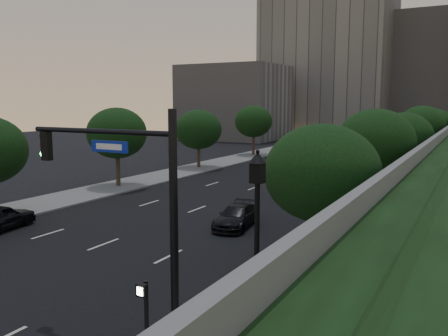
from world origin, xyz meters
The scene contains 26 objects.
ground centered at (0.00, 0.00, 0.00)m, with size 160.00×160.00×0.00m, color black.
road_surface centered at (0.00, 30.00, 0.01)m, with size 16.00×140.00×0.02m, color black.
sidewalk_right centered at (10.25, 30.00, 0.07)m, with size 4.50×140.00×0.15m, color slate.
sidewalk_left centered at (-10.25, 30.00, 0.07)m, with size 4.50×140.00×0.15m, color slate.
parapet_wall centered at (13.50, 28.00, 4.35)m, with size 0.35×90.00×0.70m, color slate.
office_block_left centered at (-14.00, 92.00, 16.00)m, with size 26.00×20.00×32.00m, color gray.
office_block_mid centered at (6.00, 102.00, 13.00)m, with size 22.00×18.00×26.00m, color #A19D94.
office_block_filler centered at (-26.00, 70.00, 7.00)m, with size 18.00×16.00×14.00m, color #A19D94.
tree_right_a centered at (10.30, 8.00, 4.02)m, with size 5.20×5.20×6.24m.
tree_right_b centered at (10.30, 20.00, 4.52)m, with size 5.20×5.20×6.74m.
tree_right_c centered at (10.30, 33.00, 4.02)m, with size 5.20×5.20×6.24m.
tree_right_d centered at (10.30, 47.00, 4.52)m, with size 5.20×5.20×6.74m.
tree_right_e centered at (10.30, 62.00, 4.02)m, with size 5.20×5.20×6.24m.
tree_left_b centered at (-10.30, 18.00, 4.58)m, with size 5.00×5.00×6.71m.
tree_left_c centered at (-10.30, 31.00, 4.21)m, with size 5.00×5.00×6.34m.
tree_left_d centered at (-10.30, 45.00, 4.58)m, with size 5.00×5.00×6.71m.
traffic_signal_mast centered at (7.86, -1.68, 3.67)m, with size 5.68×0.56×7.00m.
street_lamp centered at (9.99, 1.73, 2.63)m, with size 0.64×0.64×5.62m.
pedestrian_signal centered at (8.91, -3.01, 1.57)m, with size 0.30×0.33×2.50m.
sedan_mid_left centered at (-0.14, 28.10, 0.67)m, with size 1.41×4.04×1.33m, color slate.
sedan_far_left centered at (-4.73, 49.28, 0.70)m, with size 2.32×5.03×1.40m, color black.
sedan_near_right centered at (4.36, 11.25, 0.64)m, with size 1.78×4.38×1.27m, color black.
sedan_far_right centered at (4.42, 33.99, 0.68)m, with size 1.61×4.00×1.36m, color slate.
pedestrian_a centered at (10.43, 7.04, 0.91)m, with size 0.56×0.37×1.53m, color black.
pedestrian_b centered at (11.63, 7.57, 0.99)m, with size 0.82×0.64×1.69m, color black.
pedestrian_c centered at (9.78, 16.37, 0.96)m, with size 0.95×0.39×1.61m, color black.
Camera 1 is at (16.43, -12.48, 7.19)m, focal length 38.00 mm.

